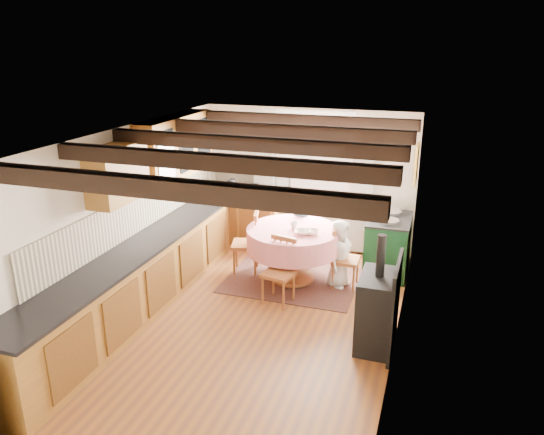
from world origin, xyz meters
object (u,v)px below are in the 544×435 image
(chair_right, at_px, (346,258))
(aga_range, at_px, (388,245))
(chair_near, at_px, (278,271))
(cast_iron_stove, at_px, (378,292))
(dining_table, at_px, (293,255))
(chair_left, at_px, (245,242))
(child_far, at_px, (300,233))
(cup, at_px, (294,225))
(child_right, at_px, (339,254))

(chair_right, relative_size, aga_range, 0.93)
(chair_near, height_order, cast_iron_stove, cast_iron_stove)
(chair_near, height_order, chair_right, chair_near)
(dining_table, bearing_deg, chair_right, 3.65)
(chair_left, distance_m, chair_right, 1.57)
(chair_left, relative_size, child_far, 0.93)
(chair_near, height_order, aga_range, chair_near)
(cast_iron_stove, bearing_deg, chair_near, 155.06)
(cast_iron_stove, bearing_deg, cup, 135.19)
(chair_left, relative_size, cast_iron_stove, 0.71)
(aga_range, bearing_deg, cup, -149.85)
(chair_left, relative_size, cup, 9.16)
(chair_near, bearing_deg, chair_right, 55.53)
(dining_table, relative_size, chair_left, 1.38)
(dining_table, xyz_separation_m, cast_iron_stove, (1.42, -1.39, 0.29))
(dining_table, relative_size, aga_range, 1.40)
(aga_range, distance_m, cup, 1.57)
(dining_table, distance_m, cup, 0.47)
(dining_table, xyz_separation_m, aga_range, (1.31, 0.77, 0.04))
(cast_iron_stove, xyz_separation_m, cup, (-1.41, 1.40, 0.18))
(aga_range, xyz_separation_m, cup, (-1.30, -0.76, 0.43))
(aga_range, bearing_deg, dining_table, -149.43)
(child_right, bearing_deg, dining_table, 108.99)
(child_right, bearing_deg, cup, 107.68)
(chair_left, height_order, cup, chair_left)
(chair_left, xyz_separation_m, child_right, (1.47, -0.04, 0.01))
(child_right, relative_size, cup, 9.39)
(aga_range, distance_m, cast_iron_stove, 2.18)
(aga_range, height_order, cup, cup)
(dining_table, height_order, cast_iron_stove, cast_iron_stove)
(chair_near, bearing_deg, child_right, 58.93)
(aga_range, distance_m, child_far, 1.38)
(chair_right, xyz_separation_m, child_far, (-0.85, 0.59, 0.08))
(chair_near, distance_m, child_right, 1.03)
(child_right, bearing_deg, child_far, 66.90)
(aga_range, bearing_deg, chair_left, -161.66)
(dining_table, distance_m, chair_near, 0.73)
(chair_right, relative_size, child_right, 0.90)
(chair_right, bearing_deg, cup, 92.61)
(chair_near, xyz_separation_m, child_right, (0.69, 0.77, 0.04))
(cast_iron_stove, relative_size, cup, 12.93)
(dining_table, distance_m, aga_range, 1.52)
(chair_near, relative_size, child_right, 0.91)
(chair_left, xyz_separation_m, cast_iron_stove, (2.20, -1.47, 0.20))
(cast_iron_stove, bearing_deg, aga_range, 92.92)
(chair_right, relative_size, cup, 8.44)
(chair_right, xyz_separation_m, child_right, (-0.10, -0.01, 0.05))
(chair_near, xyz_separation_m, chair_left, (-0.79, 0.81, 0.03))
(cup, bearing_deg, cast_iron_stove, -44.81)
(aga_range, distance_m, child_right, 0.96)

